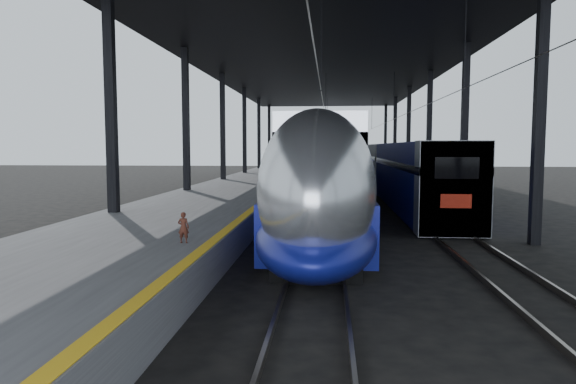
# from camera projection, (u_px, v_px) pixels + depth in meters

# --- Properties ---
(ground) EXTENTS (160.00, 160.00, 0.00)m
(ground) POSITION_uv_depth(u_px,v_px,m) (244.00, 273.00, 14.05)
(ground) COLOR black
(ground) RESTS_ON ground
(platform) EXTENTS (6.00, 80.00, 1.00)m
(platform) POSITION_uv_depth(u_px,v_px,m) (242.00, 191.00, 34.15)
(platform) COLOR #4C4C4F
(platform) RESTS_ON ground
(yellow_strip) EXTENTS (0.30, 80.00, 0.01)m
(yellow_strip) POSITION_uv_depth(u_px,v_px,m) (284.00, 184.00, 33.88)
(yellow_strip) COLOR gold
(yellow_strip) RESTS_ON platform
(rails) EXTENTS (6.52, 80.00, 0.16)m
(rails) POSITION_uv_depth(u_px,v_px,m) (363.00, 199.00, 33.54)
(rails) COLOR slate
(rails) RESTS_ON ground
(canopy) EXTENTS (18.00, 75.00, 9.47)m
(canopy) POSITION_uv_depth(u_px,v_px,m) (324.00, 59.00, 32.96)
(canopy) COLOR black
(canopy) RESTS_ON ground
(tgv_train) EXTENTS (3.24, 65.20, 4.64)m
(tgv_train) POSITION_uv_depth(u_px,v_px,m) (326.00, 163.00, 41.32)
(tgv_train) COLOR silver
(tgv_train) RESTS_ON ground
(second_train) EXTENTS (2.69, 56.05, 3.70)m
(second_train) POSITION_uv_depth(u_px,v_px,m) (382.00, 165.00, 46.05)
(second_train) COLOR navy
(second_train) RESTS_ON ground
(child) EXTENTS (0.30, 0.20, 0.80)m
(child) POSITION_uv_depth(u_px,v_px,m) (183.00, 227.00, 13.13)
(child) COLOR #4C2419
(child) RESTS_ON platform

